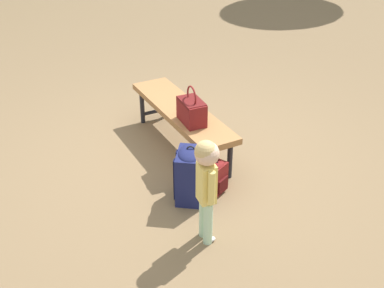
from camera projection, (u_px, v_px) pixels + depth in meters
The scene contains 6 objects.
ground_plane at pixel (186, 163), 4.64m from camera, with size 40.00×40.00×0.00m, color brown.
park_bench at pixel (181, 113), 4.70m from camera, with size 1.65×0.68×0.45m.
handbag at pixel (192, 110), 4.35m from camera, with size 0.34×0.21×0.37m.
child_standing at pixel (206, 177), 3.39m from camera, with size 0.24×0.18×0.89m.
backpack_large at pixel (191, 173), 4.02m from camera, with size 0.38×0.35×0.53m.
backpack_small at pixel (216, 176), 4.15m from camera, with size 0.23×0.24×0.33m.
Camera 1 is at (3.72, -1.15, 2.52)m, focal length 43.89 mm.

